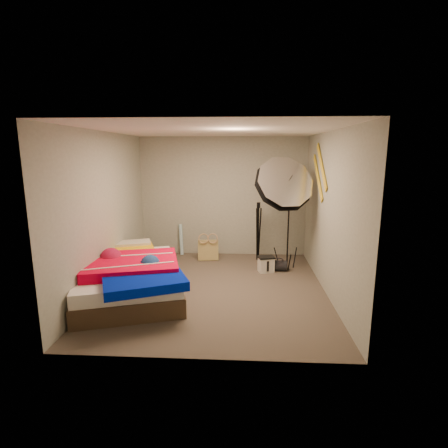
# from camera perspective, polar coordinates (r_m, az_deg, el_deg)

# --- Properties ---
(floor) EXTENTS (4.00, 4.00, 0.00)m
(floor) POSITION_cam_1_polar(r_m,az_deg,el_deg) (5.80, -1.34, -10.43)
(floor) COLOR brown
(floor) RESTS_ON ground
(ceiling) EXTENTS (4.00, 4.00, 0.00)m
(ceiling) POSITION_cam_1_polar(r_m,az_deg,el_deg) (5.39, -1.47, 15.05)
(ceiling) COLOR silver
(ceiling) RESTS_ON wall_back
(wall_back) EXTENTS (3.50, 0.00, 3.50)m
(wall_back) POSITION_cam_1_polar(r_m,az_deg,el_deg) (7.43, -0.16, 4.45)
(wall_back) COLOR #9EA192
(wall_back) RESTS_ON floor
(wall_front) EXTENTS (3.50, 0.00, 3.50)m
(wall_front) POSITION_cam_1_polar(r_m,az_deg,el_deg) (3.51, -4.02, -3.72)
(wall_front) COLOR #9EA192
(wall_front) RESTS_ON floor
(wall_left) EXTENTS (0.00, 4.00, 4.00)m
(wall_left) POSITION_cam_1_polar(r_m,az_deg,el_deg) (5.86, -18.72, 1.90)
(wall_left) COLOR #9EA192
(wall_left) RESTS_ON floor
(wall_right) EXTENTS (0.00, 4.00, 4.00)m
(wall_right) POSITION_cam_1_polar(r_m,az_deg,el_deg) (5.60, 16.77, 1.58)
(wall_right) COLOR #9EA192
(wall_right) RESTS_ON floor
(tote_bag) EXTENTS (0.44, 0.23, 0.43)m
(tote_bag) POSITION_cam_1_polar(r_m,az_deg,el_deg) (7.20, -2.61, -4.27)
(tote_bag) COLOR tan
(tote_bag) RESTS_ON floor
(wrapping_roll) EXTENTS (0.14, 0.20, 0.66)m
(wrapping_roll) POSITION_cam_1_polar(r_m,az_deg,el_deg) (7.61, -7.01, -2.52)
(wrapping_roll) COLOR #5BA2BA
(wrapping_roll) RESTS_ON floor
(camera_case) EXTENTS (0.31, 0.26, 0.27)m
(camera_case) POSITION_cam_1_polar(r_m,az_deg,el_deg) (6.56, 6.88, -6.62)
(camera_case) COLOR beige
(camera_case) RESTS_ON floor
(duffel_bag) EXTENTS (0.33, 0.21, 0.20)m
(duffel_bag) POSITION_cam_1_polar(r_m,az_deg,el_deg) (6.65, 8.77, -6.73)
(duffel_bag) COLOR black
(duffel_bag) RESTS_ON floor
(wall_stripe_upper) EXTENTS (0.02, 0.91, 0.78)m
(wall_stripe_upper) POSITION_cam_1_polar(r_m,az_deg,el_deg) (6.10, 15.67, 9.06)
(wall_stripe_upper) COLOR gold
(wall_stripe_upper) RESTS_ON wall_right
(wall_stripe_lower) EXTENTS (0.02, 0.91, 0.78)m
(wall_stripe_lower) POSITION_cam_1_polar(r_m,az_deg,el_deg) (6.36, 15.09, 7.37)
(wall_stripe_lower) COLOR gold
(wall_stripe_lower) RESTS_ON wall_right
(bed) EXTENTS (2.10, 2.50, 0.62)m
(bed) POSITION_cam_1_polar(r_m,az_deg,el_deg) (5.65, -15.14, -8.09)
(bed) COLOR #443222
(bed) RESTS_ON floor
(photo_umbrella) EXTENTS (1.22, 0.94, 2.23)m
(photo_umbrella) POSITION_cam_1_polar(r_m,az_deg,el_deg) (6.34, 9.59, 6.20)
(photo_umbrella) COLOR black
(photo_umbrella) RESTS_ON floor
(camera_tripod) EXTENTS (0.08, 0.08, 1.20)m
(camera_tripod) POSITION_cam_1_polar(r_m,az_deg,el_deg) (7.12, 5.60, -0.53)
(camera_tripod) COLOR black
(camera_tripod) RESTS_ON floor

